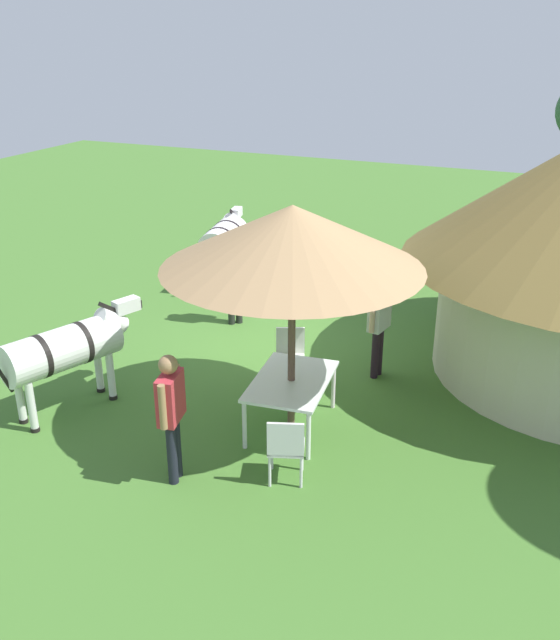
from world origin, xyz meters
name	(u,v)px	position (x,y,z in m)	size (l,w,h in m)	color
ground_plane	(275,356)	(0.00, 0.00, 0.00)	(36.00, 36.00, 0.00)	#406E2A
shade_umbrella	(292,237)	(1.96, 1.10, 2.74)	(3.37, 3.37, 3.15)	brown
patio_dining_table	(291,384)	(1.96, 1.10, 0.67)	(1.59, 1.14, 0.74)	silver
patio_chair_near_lawn	(286,446)	(3.17, 1.53, 0.52)	(0.54, 0.56, 0.90)	silver
patio_chair_near_hut	(290,353)	(0.78, 0.60, 0.52)	(0.56, 0.57, 0.90)	white
guest_beside_umbrella	(379,319)	(0.00, 1.76, 0.98)	(0.58, 0.28, 1.63)	black
guest_behind_table	(171,407)	(3.64, 0.26, 1.02)	(0.60, 0.30, 1.69)	black
standing_watcher	(234,271)	(-1.00, -1.25, 1.03)	(0.48, 0.48, 1.71)	black
striped_lounge_chair	(329,289)	(-2.79, -0.03, 0.25)	(0.85, 0.96, 0.61)	#366DBE
zebra_nearest_camera	(66,349)	(2.77, -2.01, 0.97)	(2.22, 1.15, 1.51)	silver
zebra_by_umbrella	(224,240)	(-2.77, -2.38, 1.00)	(2.14, 0.98, 1.53)	silver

